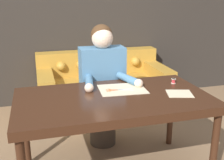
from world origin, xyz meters
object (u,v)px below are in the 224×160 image
(dining_table, at_px, (114,104))
(couch, at_px, (103,89))
(scissors, at_px, (115,90))
(person, at_px, (103,85))
(thread_spool, at_px, (173,81))

(dining_table, bearing_deg, couch, 79.77)
(dining_table, xyz_separation_m, scissors, (0.05, 0.14, 0.07))
(dining_table, distance_m, person, 0.58)
(dining_table, distance_m, thread_spool, 0.67)
(couch, height_order, thread_spool, thread_spool)
(person, bearing_deg, dining_table, -94.63)
(scissors, bearing_deg, dining_table, -110.33)
(couch, height_order, scissors, couch)
(dining_table, relative_size, scissors, 6.61)
(dining_table, relative_size, thread_spool, 35.56)
(couch, xyz_separation_m, scissors, (-0.23, -1.40, 0.47))
(person, xyz_separation_m, thread_spool, (0.59, -0.39, 0.12))
(dining_table, height_order, scissors, scissors)
(thread_spool, bearing_deg, couch, 105.11)
(dining_table, distance_m, scissors, 0.16)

